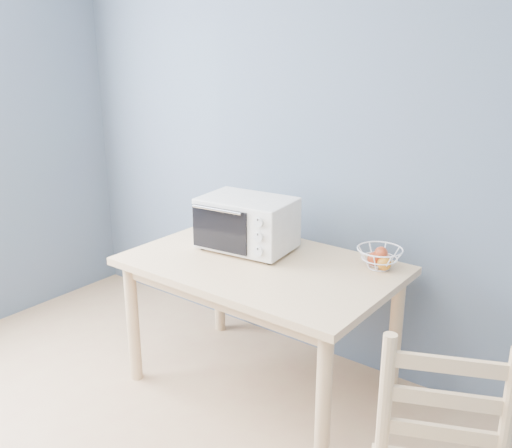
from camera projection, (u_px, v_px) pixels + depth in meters
The scene contains 3 objects.
dining_table at pixel (261, 280), 3.03m from camera, with size 1.40×0.90×0.75m.
toaster_oven at pixel (244, 222), 3.15m from camera, with size 0.54×0.42×0.30m.
fruit_basket at pixel (380, 257), 2.90m from camera, with size 0.27×0.27×0.12m.
Camera 1 is at (1.61, -0.53, 1.86)m, focal length 40.00 mm.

